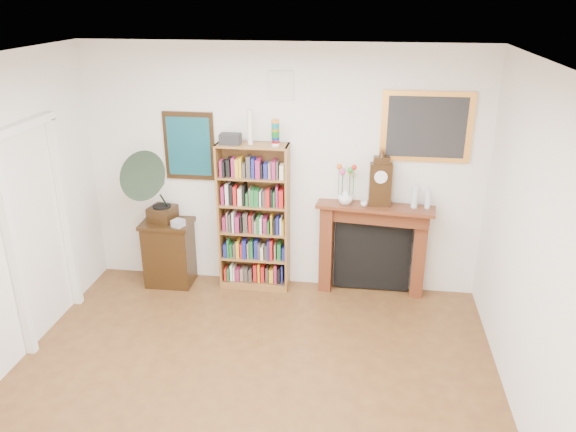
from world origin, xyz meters
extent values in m
cube|color=#533019|center=(0.00, 0.00, -0.01)|extent=(4.50, 5.00, 0.01)
cube|color=white|center=(0.00, 0.00, 2.80)|extent=(4.50, 5.00, 0.01)
cube|color=white|center=(0.00, 2.50, 1.40)|extent=(4.50, 0.01, 2.80)
cube|color=white|center=(2.25, 0.00, 1.40)|extent=(0.01, 5.00, 2.80)
cube|color=white|center=(-2.21, 0.73, 1.05)|extent=(0.08, 0.08, 2.10)
cube|color=white|center=(-2.21, 1.67, 1.05)|extent=(0.08, 0.08, 2.10)
cube|color=white|center=(-2.21, 1.20, 2.13)|extent=(0.08, 1.02, 0.08)
cube|color=black|center=(-1.05, 2.48, 1.65)|extent=(0.58, 0.03, 0.78)
cube|color=#134C5A|center=(-1.05, 2.46, 1.65)|extent=(0.50, 0.01, 0.67)
cube|color=white|center=(0.00, 2.48, 2.35)|extent=(0.26, 0.03, 0.30)
cube|color=silver|center=(0.00, 2.46, 2.35)|extent=(0.22, 0.01, 0.26)
cube|color=#EC993D|center=(1.55, 2.48, 1.95)|extent=(0.95, 0.03, 0.75)
cube|color=#262628|center=(1.55, 2.46, 1.95)|extent=(0.82, 0.01, 0.65)
cube|color=brown|center=(-0.68, 2.34, 0.87)|extent=(0.02, 0.28, 1.74)
cube|color=brown|center=(0.09, 2.34, 0.87)|extent=(0.02, 0.28, 1.74)
cube|color=brown|center=(-0.30, 2.34, 1.72)|extent=(0.80, 0.28, 0.02)
cube|color=brown|center=(-0.30, 2.34, 0.04)|extent=(0.80, 0.28, 0.08)
cube|color=brown|center=(-0.30, 2.47, 0.87)|extent=(0.80, 0.02, 1.74)
cube|color=brown|center=(-0.30, 2.34, 0.38)|extent=(0.75, 0.26, 0.02)
cube|color=brown|center=(-0.30, 2.34, 0.70)|extent=(0.75, 0.26, 0.02)
cube|color=brown|center=(-0.30, 2.34, 1.03)|extent=(0.75, 0.26, 0.02)
cube|color=brown|center=(-0.30, 2.34, 1.36)|extent=(0.75, 0.26, 0.02)
cube|color=black|center=(-1.32, 2.27, 0.40)|extent=(0.59, 0.43, 0.79)
cube|color=#4E2812|center=(0.54, 2.38, 0.53)|extent=(0.16, 0.20, 1.05)
cube|color=#4E2812|center=(1.59, 2.38, 0.53)|extent=(0.16, 0.20, 1.05)
cube|color=#4E2812|center=(1.07, 2.38, 0.97)|extent=(1.21, 0.31, 0.17)
cube|color=#4E2812|center=(1.07, 2.35, 1.07)|extent=(1.31, 0.44, 0.04)
cube|color=black|center=(1.07, 2.44, 0.44)|extent=(0.87, 0.09, 0.84)
cube|color=black|center=(-1.37, 2.31, 0.88)|extent=(0.32, 0.32, 0.17)
cylinder|color=black|center=(-1.37, 2.31, 0.97)|extent=(0.25, 0.25, 0.01)
cone|color=#2B3F2E|center=(-1.37, 2.14, 1.34)|extent=(0.67, 0.78, 0.71)
cube|color=silver|center=(-1.14, 2.16, 0.83)|extent=(0.16, 0.16, 0.08)
cube|color=black|center=(1.10, 2.37, 1.33)|extent=(0.24, 0.14, 0.47)
cylinder|color=white|center=(1.10, 2.30, 1.43)|extent=(0.14, 0.02, 0.14)
cube|color=black|center=(1.10, 2.37, 1.60)|extent=(0.18, 0.12, 0.09)
imported|color=white|center=(0.73, 2.36, 1.18)|extent=(0.19, 0.19, 0.17)
imported|color=silver|center=(0.94, 2.31, 1.12)|extent=(0.09, 0.09, 0.06)
cylinder|color=silver|center=(1.48, 2.35, 1.21)|extent=(0.07, 0.07, 0.24)
cylinder|color=silver|center=(1.62, 2.35, 1.19)|extent=(0.06, 0.06, 0.20)
camera|label=1|loc=(0.91, -3.49, 3.28)|focal=35.00mm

